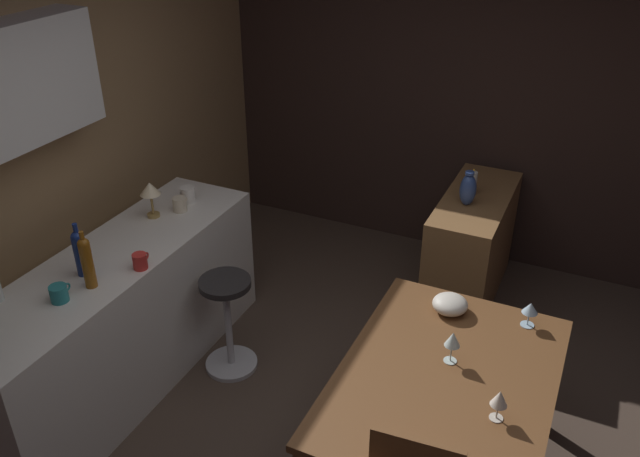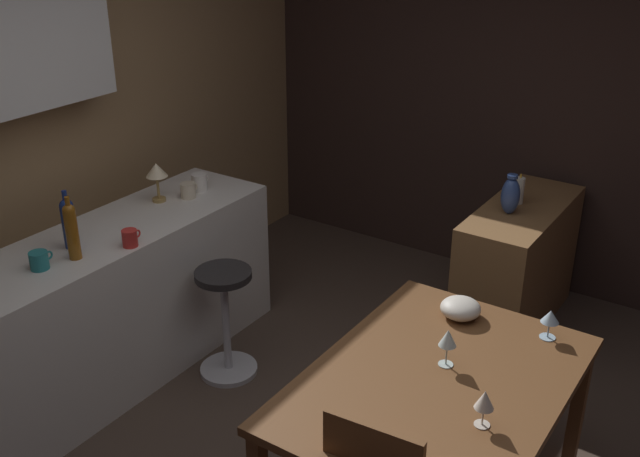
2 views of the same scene
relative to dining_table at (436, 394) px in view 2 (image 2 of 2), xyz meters
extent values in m
cube|color=#9E7A51|center=(-0.08, 2.58, 0.64)|extent=(5.20, 0.10, 2.60)
cube|color=#33231E|center=(2.47, 0.78, 0.64)|extent=(0.10, 4.40, 2.60)
cube|color=brown|center=(0.00, 0.00, 0.06)|extent=(1.39, 0.99, 0.04)
cube|color=brown|center=(0.65, 0.44, -0.31)|extent=(0.06, 0.06, 0.70)
cube|color=brown|center=(0.65, -0.44, -0.31)|extent=(0.06, 0.06, 0.70)
cube|color=silver|center=(-0.02, 1.98, -0.21)|extent=(2.10, 0.60, 0.90)
cube|color=olive|center=(1.79, 0.28, -0.25)|extent=(1.10, 0.44, 0.82)
cylinder|color=#262323|center=(0.34, 1.46, -0.02)|extent=(0.32, 0.32, 0.04)
cylinder|color=silver|center=(0.34, 1.46, -0.34)|extent=(0.04, 0.04, 0.63)
cylinder|color=silver|center=(0.34, 1.46, -0.65)|extent=(0.34, 0.34, 0.03)
cylinder|color=silver|center=(-0.17, -0.27, 0.08)|extent=(0.06, 0.06, 0.00)
cylinder|color=silver|center=(-0.17, -0.27, 0.12)|extent=(0.01, 0.01, 0.08)
cone|color=silver|center=(-0.17, -0.27, 0.20)|extent=(0.08, 0.08, 0.08)
cylinder|color=silver|center=(0.56, -0.28, 0.08)|extent=(0.07, 0.07, 0.00)
cylinder|color=silver|center=(0.56, -0.28, 0.12)|extent=(0.01, 0.01, 0.08)
cone|color=silver|center=(0.56, -0.28, 0.19)|extent=(0.08, 0.08, 0.06)
cylinder|color=silver|center=(0.11, 0.01, 0.08)|extent=(0.07, 0.07, 0.00)
cylinder|color=silver|center=(0.11, 0.01, 0.13)|extent=(0.01, 0.01, 0.09)
cone|color=silver|center=(0.11, 0.01, 0.21)|extent=(0.08, 0.08, 0.08)
ellipsoid|color=beige|center=(0.51, 0.13, 0.12)|extent=(0.19, 0.19, 0.09)
cylinder|color=#8C5114|center=(-0.30, 1.87, 0.37)|extent=(0.06, 0.06, 0.26)
sphere|color=#8C5114|center=(-0.30, 1.87, 0.50)|extent=(0.06, 0.06, 0.06)
cylinder|color=#8C5114|center=(-0.30, 1.87, 0.54)|extent=(0.02, 0.02, 0.05)
cylinder|color=navy|center=(-0.22, 1.98, 0.35)|extent=(0.07, 0.07, 0.23)
sphere|color=navy|center=(-0.22, 1.98, 0.47)|extent=(0.07, 0.07, 0.07)
cylinder|color=navy|center=(-0.22, 1.98, 0.52)|extent=(0.03, 0.03, 0.06)
cylinder|color=red|center=(-0.05, 1.74, 0.28)|extent=(0.08, 0.08, 0.09)
torus|color=red|center=(0.01, 1.74, 0.29)|extent=(0.05, 0.01, 0.05)
cylinder|color=beige|center=(0.61, 1.95, 0.28)|extent=(0.09, 0.09, 0.09)
torus|color=beige|center=(0.67, 1.95, 0.29)|extent=(0.05, 0.01, 0.05)
cylinder|color=white|center=(0.74, 1.97, 0.29)|extent=(0.10, 0.10, 0.11)
torus|color=white|center=(0.80, 1.97, 0.30)|extent=(0.05, 0.01, 0.05)
cylinder|color=teal|center=(-0.47, 1.92, 0.28)|extent=(0.09, 0.09, 0.09)
torus|color=teal|center=(-0.41, 1.92, 0.29)|extent=(0.05, 0.01, 0.05)
cylinder|color=#A58447|center=(0.48, 2.06, 0.25)|extent=(0.08, 0.08, 0.02)
cylinder|color=#A58447|center=(0.48, 2.06, 0.33)|extent=(0.02, 0.02, 0.14)
cone|color=beige|center=(0.48, 2.06, 0.43)|extent=(0.13, 0.13, 0.08)
cylinder|color=white|center=(1.82, 0.33, 0.24)|extent=(0.06, 0.06, 0.17)
ellipsoid|color=yellow|center=(1.82, 0.33, 0.33)|extent=(0.01, 0.01, 0.03)
ellipsoid|color=#334C8C|center=(1.64, 0.32, 0.27)|extent=(0.11, 0.11, 0.23)
cylinder|color=#334C8C|center=(1.64, 0.32, 0.39)|extent=(0.06, 0.06, 0.02)
camera|label=1|loc=(-2.38, -0.45, 2.21)|focal=36.64mm
camera|label=2|loc=(-2.38, -1.01, 1.93)|focal=41.80mm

